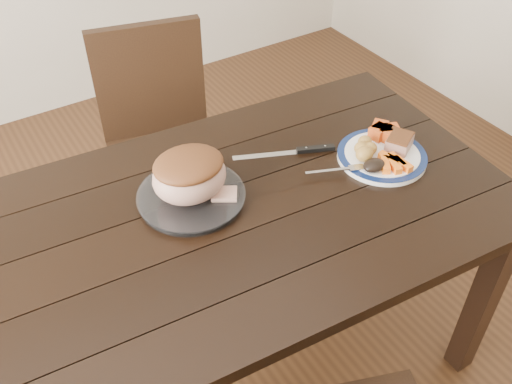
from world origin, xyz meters
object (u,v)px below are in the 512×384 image
fork (339,170)px  carving_knife (303,150)px  roast_joint (189,177)px  chair_far (161,134)px  pork_slice (399,143)px  dining_table (229,236)px  serving_platter (192,197)px  dinner_plate (382,157)px

fork → carving_knife: (-0.02, 0.15, -0.01)m
fork → roast_joint: size_ratio=0.82×
chair_far → fork: (0.24, -0.77, 0.25)m
fork → roast_joint: (-0.42, 0.14, 0.06)m
pork_slice → carving_knife: size_ratio=0.28×
pork_slice → dining_table: bearing=175.1°
serving_platter → carving_knife: bearing=1.8°
fork → dinner_plate: bearing=19.9°
serving_platter → fork: fork is taller
fork → dining_table: bearing=-163.7°
dining_table → chair_far: size_ratio=1.79×
dining_table → pork_slice: bearing=-4.9°
fork → chair_far: bearing=129.7°
dining_table → pork_slice: pork_slice is taller
pork_slice → carving_knife: (-0.24, 0.16, -0.03)m
dinner_plate → roast_joint: size_ratio=1.31×
pork_slice → serving_platter: bearing=167.0°
serving_platter → fork: (0.42, -0.14, 0.01)m
dining_table → carving_knife: (0.34, 0.11, 0.10)m
dinner_plate → fork: 0.16m
carving_knife → serving_platter: bearing=-155.1°
dining_table → serving_platter: 0.15m
serving_platter → roast_joint: 0.08m
dining_table → chair_far: chair_far is taller
dining_table → chair_far: bearing=81.0°
dinner_plate → fork: fork is taller
fork → serving_platter: bearing=-175.6°
chair_far → carving_knife: chair_far is taller
dining_table → serving_platter: bearing=121.4°
serving_platter → pork_slice: 0.66m
roast_joint → dining_table: bearing=-58.6°
carving_knife → roast_joint: bearing=-155.1°
dining_table → dinner_plate: size_ratio=6.13×
roast_joint → fork: bearing=-18.0°
pork_slice → fork: (-0.22, 0.01, -0.02)m
chair_far → carving_knife: (0.22, -0.63, 0.23)m
roast_joint → carving_knife: (0.39, 0.01, -0.08)m
chair_far → roast_joint: chair_far is taller
fork → carving_knife: fork is taller
dinner_plate → pork_slice: size_ratio=3.19×
dinner_plate → pork_slice: bearing=-4.8°
pork_slice → carving_knife: 0.29m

